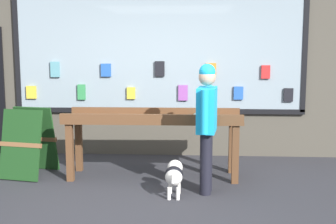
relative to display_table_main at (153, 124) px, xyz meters
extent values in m
plane|color=#2D2D33|center=(0.00, -1.04, -0.74)|extent=(40.00, 40.00, 0.00)
cube|color=#4C473D|center=(0.00, 1.36, 1.10)|extent=(8.05, 0.20, 3.68)
cube|color=#8C9EA8|center=(-0.03, 1.23, 0.99)|extent=(4.61, 0.03, 1.97)
cube|color=black|center=(-0.03, 1.23, 0.01)|extent=(4.69, 0.06, 0.08)
cube|color=black|center=(-2.33, 1.23, 0.99)|extent=(0.08, 0.06, 1.97)
cube|color=black|center=(2.28, 1.23, 0.99)|extent=(0.08, 0.06, 1.97)
cube|color=yellow|center=(-2.12, 1.19, 0.30)|extent=(0.16, 0.03, 0.21)
cube|color=#5999A5|center=(-1.71, 1.19, 0.67)|extent=(0.15, 0.03, 0.25)
cube|color=#338C4C|center=(-1.28, 1.19, 0.31)|extent=(0.13, 0.03, 0.25)
cube|color=#2659B2|center=(-0.87, 1.19, 0.67)|extent=(0.16, 0.03, 0.21)
cube|color=yellow|center=(-0.47, 1.19, 0.29)|extent=(0.13, 0.03, 0.19)
cube|color=black|center=(0.00, 1.19, 0.69)|extent=(0.15, 0.03, 0.24)
cube|color=#994CA5|center=(0.37, 1.19, 0.31)|extent=(0.15, 0.03, 0.25)
cube|color=orange|center=(0.81, 1.19, 0.67)|extent=(0.16, 0.03, 0.22)
cube|color=#2659B2|center=(1.26, 1.19, 0.31)|extent=(0.15, 0.03, 0.21)
cube|color=red|center=(1.68, 1.19, 0.65)|extent=(0.14, 0.03, 0.21)
cube|color=black|center=(2.05, 1.19, 0.28)|extent=(0.14, 0.03, 0.21)
cube|color=brown|center=(-1.10, -0.27, -0.35)|extent=(0.09, 0.09, 0.79)
cube|color=brown|center=(1.11, -0.24, -0.35)|extent=(0.09, 0.09, 0.79)
cube|color=brown|center=(-1.11, 0.24, -0.35)|extent=(0.09, 0.09, 0.79)
cube|color=brown|center=(1.10, 0.27, -0.35)|extent=(0.09, 0.09, 0.79)
cube|color=brown|center=(0.00, 0.00, 0.06)|extent=(2.42, 0.70, 0.04)
cube|color=brown|center=(0.00, -0.30, 0.12)|extent=(2.41, 0.09, 0.12)
cube|color=brown|center=(0.00, 0.31, 0.12)|extent=(2.41, 0.09, 0.12)
cube|color=orange|center=(-1.09, -0.18, 0.10)|extent=(0.15, 0.20, 0.02)
cube|color=#2659B2|center=(-0.66, 0.06, 0.09)|extent=(0.17, 0.24, 0.02)
cube|color=#2659B2|center=(-0.20, -0.12, 0.09)|extent=(0.19, 0.25, 0.02)
cube|color=black|center=(0.22, -0.18, 0.10)|extent=(0.16, 0.23, 0.02)
cube|color=#5999A5|center=(0.61, 0.16, 0.10)|extent=(0.19, 0.25, 0.03)
cube|color=#2659B2|center=(1.07, -0.11, 0.09)|extent=(0.17, 0.22, 0.02)
cylinder|color=black|center=(0.70, -0.72, -0.36)|extent=(0.14, 0.14, 0.77)
cylinder|color=black|center=(0.72, -0.57, -0.36)|extent=(0.14, 0.14, 0.77)
cube|color=#19A5E0|center=(0.71, -0.65, 0.30)|extent=(0.27, 0.46, 0.55)
cylinder|color=#19A5E0|center=(0.68, -0.92, 0.32)|extent=(0.09, 0.09, 0.52)
cylinder|color=#19A5E0|center=(0.75, -0.37, 0.32)|extent=(0.09, 0.09, 0.52)
sphere|color=tan|center=(0.71, -0.65, 0.70)|extent=(0.21, 0.21, 0.21)
sphere|color=#19A5E0|center=(0.71, -0.65, 0.76)|extent=(0.20, 0.20, 0.20)
ellipsoid|color=white|center=(0.32, -0.83, -0.48)|extent=(0.22, 0.39, 0.21)
ellipsoid|color=black|center=(0.32, -0.83, -0.47)|extent=(0.23, 0.23, 0.22)
sphere|color=white|center=(0.33, -0.60, -0.44)|extent=(0.19, 0.19, 0.19)
cylinder|color=white|center=(0.32, -1.05, -0.45)|extent=(0.03, 0.09, 0.12)
cylinder|color=white|center=(0.38, -0.72, -0.67)|extent=(0.04, 0.04, 0.15)
cylinder|color=white|center=(0.27, -0.71, -0.67)|extent=(0.04, 0.04, 0.15)
cylinder|color=white|center=(0.38, -0.95, -0.67)|extent=(0.04, 0.04, 0.15)
cylinder|color=white|center=(0.27, -0.95, -0.67)|extent=(0.04, 0.04, 0.15)
cube|color=#193F19|center=(-1.79, -0.22, -0.26)|extent=(0.61, 0.34, 0.94)
cube|color=brown|center=(-1.79, -0.22, -0.26)|extent=(0.62, 0.17, 0.07)
cube|color=#193F19|center=(-1.71, 0.19, -0.26)|extent=(0.61, 0.34, 0.94)
cube|color=brown|center=(-1.71, 0.19, -0.26)|extent=(0.62, 0.17, 0.07)
camera|label=1|loc=(0.57, -6.29, 1.13)|focal=50.00mm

